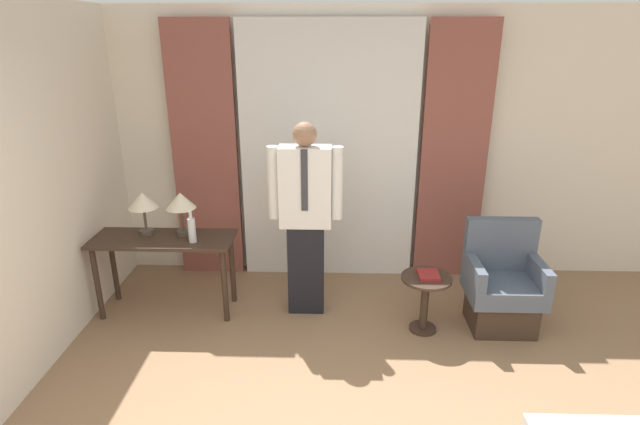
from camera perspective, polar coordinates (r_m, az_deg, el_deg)
wall_back at (r=5.11m, az=1.00°, el=7.53°), size 10.00×0.06×2.70m
curtain_sheer_center at (r=5.00m, az=0.98°, el=6.54°), size 1.75×0.06×2.58m
curtain_drape_left at (r=5.17m, az=-13.00°, el=6.47°), size 0.65×0.06×2.58m
curtain_drape_right at (r=5.14m, az=15.03°, el=6.21°), size 0.65×0.06×2.58m
desk at (r=4.70m, az=-17.41°, el=-4.09°), size 1.26×0.47×0.73m
table_lamp_left at (r=4.68m, az=-19.59°, el=1.12°), size 0.26×0.26×0.40m
table_lamp_right at (r=4.57m, az=-15.63°, el=1.11°), size 0.26×0.26×0.40m
bottle_near_edge at (r=4.45m, az=-14.44°, el=-1.91°), size 0.07×0.07×0.28m
person at (r=4.36m, az=-1.67°, el=-0.12°), size 0.65×0.21×1.76m
armchair at (r=4.66m, az=20.07°, el=-8.18°), size 0.62×0.53×0.94m
side_table at (r=4.40m, az=11.94°, el=-9.11°), size 0.43×0.43×0.51m
book at (r=4.33m, az=12.30°, el=-6.99°), size 0.17×0.20×0.03m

